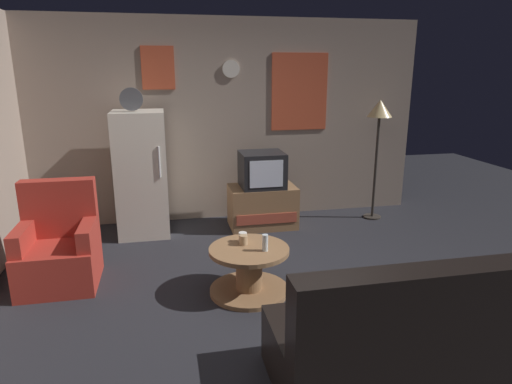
% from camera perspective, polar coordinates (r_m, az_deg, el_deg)
% --- Properties ---
extents(ground_plane, '(12.00, 12.00, 0.00)m').
position_cam_1_polar(ground_plane, '(4.04, 1.75, -13.79)').
color(ground_plane, '#232328').
extents(wall_with_art, '(5.20, 0.12, 2.61)m').
position_cam_1_polar(wall_with_art, '(5.97, -3.62, 9.07)').
color(wall_with_art, gray).
rests_on(wall_with_art, ground_plane).
extents(fridge, '(0.60, 0.62, 1.77)m').
position_cam_1_polar(fridge, '(5.53, -14.43, 2.27)').
color(fridge, silver).
rests_on(fridge, ground_plane).
extents(tv_stand, '(0.84, 0.53, 0.53)m').
position_cam_1_polar(tv_stand, '(5.73, 0.82, -1.86)').
color(tv_stand, '#8E6642').
rests_on(tv_stand, ground_plane).
extents(crt_tv, '(0.54, 0.51, 0.44)m').
position_cam_1_polar(crt_tv, '(5.60, 0.77, 2.88)').
color(crt_tv, black).
rests_on(crt_tv, tv_stand).
extents(standing_lamp, '(0.32, 0.32, 1.59)m').
position_cam_1_polar(standing_lamp, '(6.06, 15.47, 9.12)').
color(standing_lamp, '#332D28').
rests_on(standing_lamp, ground_plane).
extents(coffee_table, '(0.72, 0.72, 0.43)m').
position_cam_1_polar(coffee_table, '(4.09, -0.88, -9.97)').
color(coffee_table, '#8E6642').
rests_on(coffee_table, ground_plane).
extents(wine_glass, '(0.05, 0.05, 0.15)m').
position_cam_1_polar(wine_glass, '(3.91, 1.17, -6.50)').
color(wine_glass, silver).
rests_on(wine_glass, coffee_table).
extents(mug_ceramic_white, '(0.08, 0.08, 0.09)m').
position_cam_1_polar(mug_ceramic_white, '(4.12, -1.70, -5.78)').
color(mug_ceramic_white, silver).
rests_on(mug_ceramic_white, coffee_table).
extents(mug_ceramic_tan, '(0.08, 0.08, 0.09)m').
position_cam_1_polar(mug_ceramic_tan, '(4.05, -1.63, -6.15)').
color(mug_ceramic_tan, tan).
rests_on(mug_ceramic_tan, coffee_table).
extents(armchair, '(0.68, 0.68, 0.96)m').
position_cam_1_polar(armchair, '(4.61, -23.83, -6.67)').
color(armchair, '#A52D23').
rests_on(armchair, ground_plane).
extents(couch, '(1.70, 0.80, 0.92)m').
position_cam_1_polar(couch, '(3.12, 18.93, -17.56)').
color(couch, black).
rests_on(couch, ground_plane).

